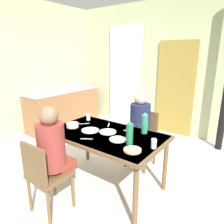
{
  "coord_description": "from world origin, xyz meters",
  "views": [
    {
      "loc": [
        1.96,
        -2.15,
        1.75
      ],
      "look_at": [
        0.41,
        -0.05,
        1.01
      ],
      "focal_mm": 33.29,
      "sensor_mm": 36.0,
      "label": 1
    }
  ],
  "objects": [
    {
      "name": "curtain_panel",
      "position": [
        -0.85,
        2.2,
        1.19
      ],
      "size": [
        0.9,
        0.03,
        2.38
      ],
      "primitive_type": "cube",
      "color": "white",
      "rests_on": "ground_plane"
    },
    {
      "name": "door_wooden",
      "position": [
        0.42,
        2.22,
        1.0
      ],
      "size": [
        0.8,
        0.05,
        2.0
      ],
      "primitive_type": "cube",
      "color": "olive",
      "rests_on": "ground_plane"
    },
    {
      "name": "bread_plate_sliced",
      "position": [
        0.95,
        -0.42,
        0.77
      ],
      "size": [
        0.19,
        0.19,
        0.02
      ],
      "primitive_type": "cylinder",
      "color": "#DBB77A",
      "rests_on": "dining_table"
    },
    {
      "name": "chair_near_diner",
      "position": [
        0.2,
        -1.0,
        0.5
      ],
      "size": [
        0.4,
        0.4,
        0.87
      ],
      "color": "brown",
      "rests_on": "ground_plane"
    },
    {
      "name": "cutlery_fork_near",
      "position": [
        -0.06,
        -0.09,
        0.76
      ],
      "size": [
        0.11,
        0.12,
        0.0
      ],
      "primitive_type": "cube",
      "rotation": [
        0.0,
        0.0,
        0.86
      ],
      "color": "silver",
      "rests_on": "dining_table"
    },
    {
      "name": "wall_left",
      "position": [
        -2.21,
        0.57,
        1.42
      ],
      "size": [
        0.1,
        3.44,
        2.83
      ],
      "primitive_type": "cube",
      "color": "#ADB588",
      "rests_on": "ground_plane"
    },
    {
      "name": "dinner_plate_far_center",
      "position": [
        0.66,
        -0.27,
        0.76
      ],
      "size": [
        0.2,
        0.2,
        0.01
      ],
      "primitive_type": "cylinder",
      "color": "white",
      "rests_on": "dining_table"
    },
    {
      "name": "dinner_plate_near_right",
      "position": [
        0.19,
        -0.24,
        0.76
      ],
      "size": [
        0.23,
        0.23,
        0.01
      ],
      "primitive_type": "cylinder",
      "color": "white",
      "rests_on": "dining_table"
    },
    {
      "name": "person_near_diner",
      "position": [
        0.2,
        -0.86,
        0.78
      ],
      "size": [
        0.3,
        0.37,
        0.77
      ],
      "color": "brown",
      "rests_on": "ground_plane"
    },
    {
      "name": "wall_back",
      "position": [
        0.0,
        2.3,
        1.42
      ],
      "size": [
        4.61,
        0.1,
        2.83
      ],
      "primitive_type": "cube",
      "color": "#ABB386",
      "rests_on": "ground_plane"
    },
    {
      "name": "drinking_glass_by_far_diner",
      "position": [
        1.1,
        -0.22,
        0.81
      ],
      "size": [
        0.06,
        0.06,
        0.11
      ],
      "primitive_type": "cylinder",
      "color": "silver",
      "rests_on": "dining_table"
    },
    {
      "name": "water_bottle_green_near",
      "position": [
        0.83,
        -0.29,
        0.89
      ],
      "size": [
        0.08,
        0.08,
        0.28
      ],
      "color": "#20794D",
      "rests_on": "dining_table"
    },
    {
      "name": "serving_bowl_center",
      "position": [
        -0.1,
        -0.28,
        0.78
      ],
      "size": [
        0.17,
        0.17,
        0.05
      ],
      "primitive_type": "cylinder",
      "color": "#F4DCC5",
      "rests_on": "dining_table"
    },
    {
      "name": "dinner_plate_near_left",
      "position": [
        0.41,
        -0.15,
        0.76
      ],
      "size": [
        0.22,
        0.22,
        0.01
      ],
      "primitive_type": "cylinder",
      "color": "white",
      "rests_on": "dining_table"
    },
    {
      "name": "cutlery_fork_far",
      "position": [
        0.58,
        0.09,
        0.76
      ],
      "size": [
        0.07,
        0.15,
        0.0
      ],
      "primitive_type": "cube",
      "rotation": [
        0.0,
        0.0,
        4.34
      ],
      "color": "silver",
      "rests_on": "dining_table"
    },
    {
      "name": "chair_far_diner",
      "position": [
        0.54,
        0.6,
        0.5
      ],
      "size": [
        0.4,
        0.4,
        0.87
      ],
      "rotation": [
        0.0,
        0.0,
        3.14
      ],
      "color": "brown",
      "rests_on": "ground_plane"
    },
    {
      "name": "water_bottle_green_far",
      "position": [
        0.81,
        0.11,
        0.89
      ],
      "size": [
        0.08,
        0.08,
        0.28
      ],
      "color": "#308D6F",
      "rests_on": "dining_table"
    },
    {
      "name": "ground_plane",
      "position": [
        0.0,
        0.0,
        0.0
      ],
      "size": [
        5.97,
        5.97,
        0.0
      ],
      "primitive_type": "plane",
      "color": "silver"
    },
    {
      "name": "kitchen_counter",
      "position": [
        -1.88,
        1.06,
        0.45
      ],
      "size": [
        0.61,
        1.86,
        0.91
      ],
      "color": "brown",
      "rests_on": "ground_plane"
    },
    {
      "name": "drinking_glass_by_near_diner",
      "position": [
        -0.13,
        0.07,
        0.8
      ],
      "size": [
        0.06,
        0.06,
        0.1
      ],
      "primitive_type": "cylinder",
      "color": "silver",
      "rests_on": "dining_table"
    },
    {
      "name": "dining_table",
      "position": [
        0.41,
        -0.2,
        0.68
      ],
      "size": [
        1.51,
        0.9,
        0.76
      ],
      "color": "brown",
      "rests_on": "ground_plane"
    },
    {
      "name": "cutlery_knife_near",
      "position": [
        0.34,
        -0.48,
        0.76
      ],
      "size": [
        0.14,
        0.09,
        0.0
      ],
      "primitive_type": "cube",
      "rotation": [
        0.0,
        0.0,
        0.56
      ],
      "color": "silver",
      "rests_on": "dining_table"
    },
    {
      "name": "cutlery_knife_far",
      "position": [
        0.25,
        0.08,
        0.76
      ],
      "size": [
        0.09,
        0.14,
        0.0
      ],
      "primitive_type": "cube",
      "rotation": [
        0.0,
        0.0,
        2.11
      ],
      "color": "silver",
      "rests_on": "dining_table"
    },
    {
      "name": "person_far_diner",
      "position": [
        0.54,
        0.47,
        0.78
      ],
      "size": [
        0.3,
        0.37,
        0.77
      ],
      "rotation": [
        0.0,
        0.0,
        3.14
      ],
      "color": "#1F2A44",
      "rests_on": "ground_plane"
    }
  ]
}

